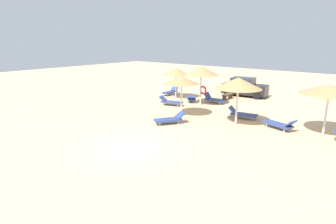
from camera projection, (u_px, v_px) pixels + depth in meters
The scene contains 15 objects.
ground_plane at pixel (129, 148), 13.42m from camera, with size 80.00×80.00×0.00m, color #DBBA8C.
parasol_0 at pixel (201, 71), 21.58m from camera, with size 2.78×2.78×3.10m.
parasol_1 at pixel (176, 72), 24.20m from camera, with size 2.46×2.46×2.73m.
parasol_2 at pixel (330, 89), 14.59m from camera, with size 3.00×3.00×2.83m.
parasol_3 at pixel (182, 80), 18.41m from camera, with size 2.39×2.39×2.73m.
parasol_4 at pixel (238, 83), 16.46m from camera, with size 2.83×2.83×2.93m.
lounger_0 at pixel (170, 102), 22.01m from camera, with size 1.99×1.13×0.72m.
lounger_1 at pixel (191, 98), 23.34m from camera, with size 1.69×1.89×0.63m.
lounger_2 at pixel (280, 124), 16.10m from camera, with size 1.98×1.19×0.75m.
lounger_3 at pixel (170, 119), 17.19m from camera, with size 1.54×1.95×0.70m.
lounger_4 at pixel (242, 114), 18.39m from camera, with size 1.96×0.97×0.75m.
lounger_5 at pixel (214, 99), 22.91m from camera, with size 1.89×0.78×0.81m.
lounger_6 at pixel (171, 91), 26.31m from camera, with size 0.68×1.89×0.75m.
bench_0 at pixel (228, 96), 24.25m from camera, with size 0.40×1.50×0.49m.
parked_car at pixel (244, 87), 25.60m from camera, with size 4.18×2.39×1.72m.
Camera 1 is at (9.40, -8.50, 5.10)m, focal length 29.44 mm.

